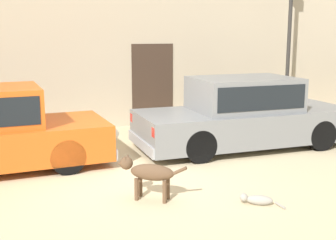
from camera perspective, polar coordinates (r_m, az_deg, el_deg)
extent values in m
plane|color=#CCB78E|center=(7.63, -4.05, -7.21)|extent=(80.00, 80.00, 0.00)
cube|color=#999BA0|center=(8.78, -8.31, -3.08)|extent=(0.25, 1.71, 0.20)
sphere|color=silver|center=(9.36, -9.26, 0.00)|extent=(0.20, 0.20, 0.20)
sphere|color=silver|center=(8.05, -6.94, -1.76)|extent=(0.20, 0.20, 0.20)
cylinder|color=black|center=(9.35, -14.32, -2.14)|extent=(0.63, 0.25, 0.61)
cylinder|color=black|center=(7.87, -12.64, -4.55)|extent=(0.63, 0.25, 0.61)
cube|color=slate|center=(9.58, 9.67, -0.61)|extent=(4.55, 1.84, 0.65)
cube|color=slate|center=(9.45, 9.56, 3.31)|extent=(2.11, 1.54, 0.68)
cube|color=black|center=(9.45, 9.56, 3.37)|extent=(1.94, 1.56, 0.47)
cube|color=#999BA0|center=(10.88, 19.99, -0.89)|extent=(0.16, 1.71, 0.20)
cube|color=#999BA0|center=(8.78, -3.26, -2.98)|extent=(0.16, 1.71, 0.20)
sphere|color=silver|center=(11.36, 18.03, 1.58)|extent=(0.20, 0.20, 0.20)
cube|color=red|center=(9.40, -4.57, 0.30)|extent=(0.04, 0.18, 0.18)
cube|color=red|center=(7.99, -1.78, -1.60)|extent=(0.04, 0.18, 0.18)
cylinder|color=black|center=(10.95, 13.89, -0.16)|extent=(0.63, 0.21, 0.63)
cylinder|color=black|center=(9.73, 18.85, -1.84)|extent=(0.63, 0.21, 0.63)
cylinder|color=black|center=(9.75, 0.44, -1.21)|extent=(0.63, 0.21, 0.63)
cylinder|color=black|center=(8.35, 4.06, -3.34)|extent=(0.63, 0.21, 0.63)
cube|color=#38281E|center=(11.67, -1.97, 4.50)|extent=(1.10, 0.02, 2.10)
cylinder|color=brown|center=(6.57, -4.03, -8.77)|extent=(0.06, 0.06, 0.33)
cylinder|color=brown|center=(6.72, -3.53, -8.30)|extent=(0.06, 0.06, 0.33)
cylinder|color=brown|center=(6.44, -0.44, -9.15)|extent=(0.06, 0.06, 0.33)
cylinder|color=brown|center=(6.60, -0.01, -8.66)|extent=(0.06, 0.06, 0.33)
ellipsoid|color=brown|center=(6.50, -2.03, -6.66)|extent=(0.67, 0.56, 0.24)
sphere|color=brown|center=(6.60, -5.30, -5.47)|extent=(0.19, 0.19, 0.19)
cone|color=brown|center=(6.64, -6.11, -5.51)|extent=(0.15, 0.15, 0.11)
cone|color=brown|center=(6.52, -5.50, -4.88)|extent=(0.09, 0.09, 0.09)
cone|color=brown|center=(6.62, -5.14, -4.62)|extent=(0.09, 0.09, 0.09)
cylinder|color=brown|center=(6.37, 1.46, -6.49)|extent=(0.21, 0.17, 0.15)
ellipsoid|color=gray|center=(6.55, 11.55, -9.93)|extent=(0.39, 0.31, 0.14)
sphere|color=gray|center=(6.54, 9.59, -9.65)|extent=(0.12, 0.12, 0.12)
cone|color=gray|center=(6.50, 9.59, -9.35)|extent=(0.06, 0.06, 0.05)
cone|color=gray|center=(6.55, 9.61, -9.17)|extent=(0.06, 0.06, 0.05)
cylinder|color=gray|center=(6.55, 14.07, -10.48)|extent=(0.05, 0.22, 0.04)
cylinder|color=#2D2B28|center=(12.47, 15.06, 8.66)|extent=(0.10, 0.10, 3.88)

